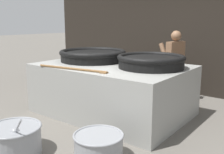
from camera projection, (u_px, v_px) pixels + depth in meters
name	position (u px, v px, depth m)	size (l,w,h in m)	color
ground_plane	(112.00, 113.00, 5.29)	(60.00, 60.00, 0.00)	#666059
back_wall	(170.00, 9.00, 6.77)	(7.74, 0.24, 4.22)	black
hearth_platform	(112.00, 89.00, 5.19)	(2.86, 1.92, 0.98)	gray
giant_wok_near	(93.00, 55.00, 5.56)	(1.40, 1.40, 0.24)	black
giant_wok_far	(151.00, 61.00, 4.72)	(1.23, 1.23, 0.23)	black
stirring_paddle	(74.00, 69.00, 4.52)	(1.43, 0.28, 0.04)	brown
cook	(174.00, 64.00, 5.81)	(0.45, 0.64, 1.61)	brown
prep_bowl_vegetables	(14.00, 138.00, 3.61)	(0.96, 0.77, 0.70)	gray
prep_bowl_meat	(99.00, 145.00, 3.46)	(0.68, 0.68, 0.36)	gray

